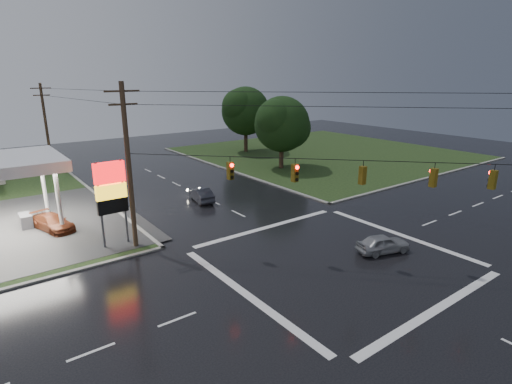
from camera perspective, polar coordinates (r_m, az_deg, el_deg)
ground at (r=26.40m, az=11.14°, el=-9.42°), size 120.00×120.00×0.00m
grass_ne at (r=61.63m, az=9.79°, el=5.52°), size 36.00×36.00×0.08m
pylon_sign at (r=28.22m, az=-20.01°, el=0.29°), size 2.00×0.35×6.00m
utility_pole_nw at (r=27.18m, az=-17.72°, el=3.64°), size 2.20×0.32×11.00m
utility_pole_n at (r=54.70m, az=-27.78°, el=8.31°), size 2.20×0.32×10.50m
traffic_signals at (r=24.34m, az=12.03°, el=4.48°), size 26.87×26.87×1.47m
tree_ne_near at (r=49.84m, az=3.84°, el=9.63°), size 7.99×6.80×8.98m
tree_ne_far at (r=61.07m, az=-1.37°, el=11.47°), size 8.46×7.20×9.80m
car_north at (r=37.62m, az=-7.87°, el=-0.34°), size 1.98×4.08×1.29m
car_crossing at (r=27.94m, az=17.69°, el=-7.04°), size 3.87×2.47×1.23m
car_pump at (r=34.00m, az=-27.03°, el=-3.91°), size 2.87×4.52×1.22m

